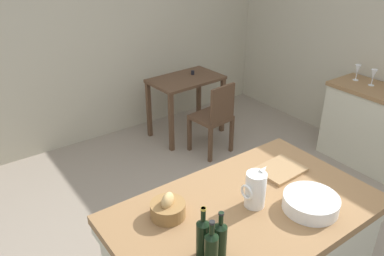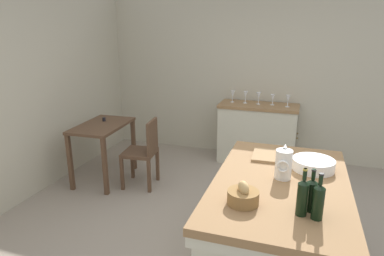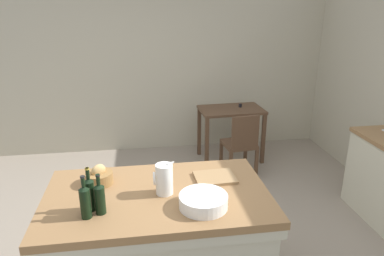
# 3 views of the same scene
# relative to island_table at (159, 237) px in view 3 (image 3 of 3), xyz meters

# --- Properties ---
(ground_plane) EXTENTS (6.76, 6.76, 0.00)m
(ground_plane) POSITION_rel_island_table_xyz_m (0.22, 0.44, -0.47)
(ground_plane) COLOR gray
(wall_back) EXTENTS (5.32, 0.12, 2.60)m
(wall_back) POSITION_rel_island_table_xyz_m (0.22, 3.04, 0.83)
(wall_back) COLOR #B2AA93
(wall_back) RESTS_ON ground
(island_table) EXTENTS (1.70, 1.02, 0.86)m
(island_table) POSITION_rel_island_table_xyz_m (0.00, 0.00, 0.00)
(island_table) COLOR olive
(island_table) RESTS_ON ground
(writing_desk) EXTENTS (0.93, 0.60, 0.83)m
(writing_desk) POSITION_rel_island_table_xyz_m (1.20, 2.39, 0.18)
(writing_desk) COLOR #513826
(writing_desk) RESTS_ON ground
(wooden_chair) EXTENTS (0.44, 0.44, 0.90)m
(wooden_chair) POSITION_rel_island_table_xyz_m (1.18, 1.78, 0.02)
(wooden_chair) COLOR #513826
(wooden_chair) RESTS_ON ground
(pitcher) EXTENTS (0.17, 0.13, 0.28)m
(pitcher) POSITION_rel_island_table_xyz_m (0.05, -0.01, 0.52)
(pitcher) COLOR white
(pitcher) RESTS_ON island_table
(wash_bowl) EXTENTS (0.35, 0.35, 0.09)m
(wash_bowl) POSITION_rel_island_table_xyz_m (0.31, -0.24, 0.44)
(wash_bowl) COLOR white
(wash_bowl) RESTS_ON island_table
(bread_basket) EXTENTS (0.22, 0.22, 0.17)m
(bread_basket) POSITION_rel_island_table_xyz_m (-0.44, 0.22, 0.46)
(bread_basket) COLOR olive
(bread_basket) RESTS_ON island_table
(cutting_board) EXTENTS (0.34, 0.27, 0.02)m
(cutting_board) POSITION_rel_island_table_xyz_m (0.48, 0.16, 0.41)
(cutting_board) COLOR #99754C
(cutting_board) RESTS_ON island_table
(wine_bottle_dark) EXTENTS (0.07, 0.07, 0.29)m
(wine_bottle_dark) POSITION_rel_island_table_xyz_m (-0.40, -0.21, 0.52)
(wine_bottle_dark) COLOR black
(wine_bottle_dark) RESTS_ON island_table
(wine_bottle_amber) EXTENTS (0.07, 0.07, 0.32)m
(wine_bottle_amber) POSITION_rel_island_table_xyz_m (-0.47, -0.16, 0.53)
(wine_bottle_amber) COLOR black
(wine_bottle_amber) RESTS_ON island_table
(wine_bottle_green) EXTENTS (0.07, 0.07, 0.31)m
(wine_bottle_green) POSITION_rel_island_table_xyz_m (-0.49, -0.25, 0.52)
(wine_bottle_green) COLOR black
(wine_bottle_green) RESTS_ON island_table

